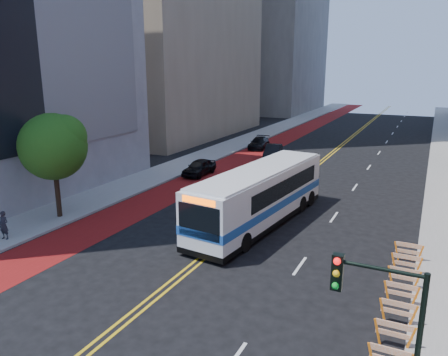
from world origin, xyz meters
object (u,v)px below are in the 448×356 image
traffic_signal (381,320)px  car_c (259,143)px  pedestrian (4,225)px  car_a (199,167)px  car_b (273,152)px  transit_bus (261,195)px  street_tree (54,144)px

traffic_signal → car_c: size_ratio=1.11×
pedestrian → traffic_signal: bearing=-20.8°
car_a → car_c: 14.50m
car_a → car_b: (3.59, 9.82, 0.02)m
transit_bus → street_tree: bearing=-151.9°
traffic_signal → pedestrian: size_ratio=3.11×
pedestrian → car_b: bearing=71.5°
traffic_signal → transit_bus: bearing=120.9°
transit_bus → car_a: 13.31m
pedestrian → car_a: bearing=76.0°
transit_bus → pedestrian: 15.02m
car_a → car_b: size_ratio=0.94×
traffic_signal → pedestrian: traffic_signal is taller
transit_bus → car_b: (-5.92, 19.07, -1.14)m
transit_bus → traffic_signal: bearing=-52.6°
street_tree → car_a: street_tree is taller
transit_bus → pedestrian: transit_bus is taller
traffic_signal → pedestrian: bearing=165.5°
car_b → pedestrian: bearing=-113.8°
car_a → car_b: bearing=70.1°
transit_bus → car_c: 25.55m
transit_bus → pedestrian: (-11.98, -9.02, -0.91)m
transit_bus → car_c: transit_bus is taller
traffic_signal → car_c: 42.20m
car_b → car_c: 5.80m
traffic_signal → car_c: bearing=115.2°
car_a → traffic_signal: bearing=-52.4°
car_c → street_tree: bearing=-102.8°
street_tree → car_c: (2.72, 28.52, -4.25)m
traffic_signal → pedestrian: (-20.56, 5.31, -2.76)m
car_a → pedestrian: 18.43m
car_a → car_b: 10.46m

